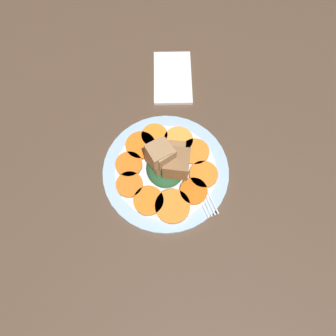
% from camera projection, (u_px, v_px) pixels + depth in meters
% --- Properties ---
extents(table_slab, '(1.20, 1.20, 0.02)m').
position_uv_depth(table_slab, '(168.00, 174.00, 0.68)').
color(table_slab, '#4C3828').
rests_on(table_slab, ground).
extents(plate, '(0.25, 0.25, 0.01)m').
position_uv_depth(plate, '(168.00, 171.00, 0.66)').
color(plate, '#99B7D1').
rests_on(plate, table_slab).
extents(carrot_slice_0, '(0.06, 0.06, 0.01)m').
position_uv_depth(carrot_slice_0, '(181.00, 140.00, 0.68)').
color(carrot_slice_0, orange).
rests_on(carrot_slice_0, plate).
extents(carrot_slice_1, '(0.05, 0.05, 0.01)m').
position_uv_depth(carrot_slice_1, '(157.00, 136.00, 0.68)').
color(carrot_slice_1, orange).
rests_on(carrot_slice_1, plate).
extents(carrot_slice_2, '(0.06, 0.06, 0.01)m').
position_uv_depth(carrot_slice_2, '(143.00, 145.00, 0.67)').
color(carrot_slice_2, orange).
rests_on(carrot_slice_2, plate).
extents(carrot_slice_3, '(0.05, 0.05, 0.01)m').
position_uv_depth(carrot_slice_3, '(131.00, 164.00, 0.66)').
color(carrot_slice_3, orange).
rests_on(carrot_slice_3, plate).
extents(carrot_slice_4, '(0.05, 0.05, 0.01)m').
position_uv_depth(carrot_slice_4, '(132.00, 185.00, 0.64)').
color(carrot_slice_4, orange).
rests_on(carrot_slice_4, plate).
extents(carrot_slice_5, '(0.06, 0.06, 0.01)m').
position_uv_depth(carrot_slice_5, '(151.00, 201.00, 0.63)').
color(carrot_slice_5, orange).
rests_on(carrot_slice_5, plate).
extents(carrot_slice_6, '(0.07, 0.07, 0.01)m').
position_uv_depth(carrot_slice_6, '(175.00, 206.00, 0.62)').
color(carrot_slice_6, orange).
rests_on(carrot_slice_6, plate).
extents(carrot_slice_7, '(0.05, 0.05, 0.01)m').
position_uv_depth(carrot_slice_7, '(196.00, 191.00, 0.63)').
color(carrot_slice_7, '#D45F12').
rests_on(carrot_slice_7, plate).
extents(carrot_slice_8, '(0.06, 0.06, 0.01)m').
position_uv_depth(carrot_slice_8, '(206.00, 174.00, 0.65)').
color(carrot_slice_8, orange).
rests_on(carrot_slice_8, plate).
extents(carrot_slice_9, '(0.06, 0.06, 0.01)m').
position_uv_depth(carrot_slice_9, '(197.00, 152.00, 0.67)').
color(carrot_slice_9, orange).
rests_on(carrot_slice_9, plate).
extents(center_pile, '(0.09, 0.09, 0.10)m').
position_uv_depth(center_pile, '(170.00, 161.00, 0.62)').
color(center_pile, '#1E4723').
rests_on(center_pile, plate).
extents(fork, '(0.18, 0.08, 0.00)m').
position_uv_depth(fork, '(197.00, 176.00, 0.65)').
color(fork, silver).
rests_on(fork, plate).
extents(napkin, '(0.14, 0.09, 0.01)m').
position_uv_depth(napkin, '(175.00, 77.00, 0.75)').
color(napkin, silver).
rests_on(napkin, table_slab).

